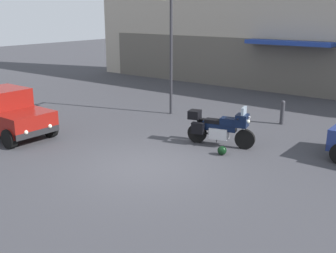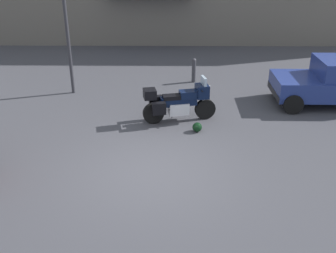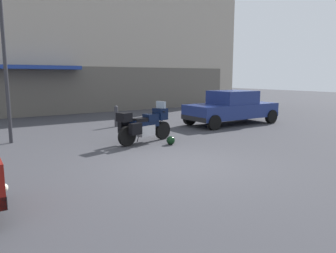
% 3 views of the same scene
% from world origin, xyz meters
% --- Properties ---
extents(ground_plane, '(80.00, 80.00, 0.00)m').
position_xyz_m(ground_plane, '(0.00, 0.00, 0.00)').
color(ground_plane, '#38383D').
extents(building_facade_rear, '(28.46, 3.40, 9.25)m').
position_xyz_m(building_facade_rear, '(-0.00, 13.74, 4.58)').
color(building_facade_rear, '#A89E8E').
rests_on(building_facade_rear, ground).
extents(motorcycle, '(2.24, 1.00, 1.36)m').
position_xyz_m(motorcycle, '(0.64, 2.98, 0.62)').
color(motorcycle, black).
rests_on(motorcycle, ground).
extents(helmet, '(0.28, 0.28, 0.28)m').
position_xyz_m(helmet, '(1.19, 2.22, 0.14)').
color(helmet, black).
rests_on(helmet, ground).
extents(car_sedan_far, '(4.59, 1.94, 1.56)m').
position_xyz_m(car_sedan_far, '(6.13, 4.43, 0.78)').
color(car_sedan_far, navy).
rests_on(car_sedan_far, ground).
extents(streetlamp_curbside, '(0.28, 0.94, 4.88)m').
position_xyz_m(streetlamp_curbside, '(-3.14, 5.29, 2.96)').
color(streetlamp_curbside, '#2D2D33').
rests_on(streetlamp_curbside, ground).
extents(bollard_curbside, '(0.16, 0.16, 0.95)m').
position_xyz_m(bollard_curbside, '(1.29, 6.69, 0.50)').
color(bollard_curbside, '#333338').
rests_on(bollard_curbside, ground).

